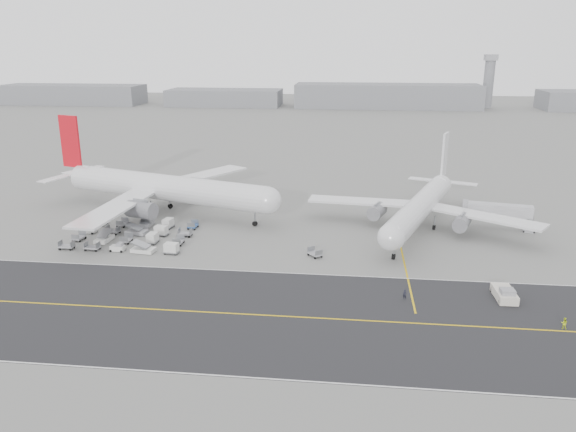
# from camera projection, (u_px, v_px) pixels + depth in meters

# --- Properties ---
(ground) EXTENTS (700.00, 700.00, 0.00)m
(ground) POSITION_uv_depth(u_px,v_px,m) (234.00, 266.00, 98.82)
(ground) COLOR gray
(ground) RESTS_ON ground
(taxiway) EXTENTS (220.00, 59.00, 0.03)m
(taxiway) POSITION_uv_depth(u_px,v_px,m) (242.00, 314.00, 81.20)
(taxiway) COLOR #27282A
(taxiway) RESTS_ON ground
(horizon_buildings) EXTENTS (520.00, 28.00, 28.00)m
(horizon_buildings) POSITION_uv_depth(u_px,v_px,m) (370.00, 107.00, 342.39)
(horizon_buildings) COLOR gray
(horizon_buildings) RESTS_ON ground
(control_tower) EXTENTS (7.00, 7.00, 31.25)m
(control_tower) POSITION_uv_depth(u_px,v_px,m) (489.00, 80.00, 334.73)
(control_tower) COLOR gray
(control_tower) RESTS_ON ground
(airliner_a) EXTENTS (58.88, 57.75, 21.03)m
(airliner_a) POSITION_uv_depth(u_px,v_px,m) (161.00, 187.00, 128.19)
(airliner_a) COLOR silver
(airliner_a) RESTS_ON ground
(airliner_b) EXTENTS (47.23, 48.10, 17.30)m
(airliner_b) POSITION_uv_depth(u_px,v_px,m) (421.00, 206.00, 117.49)
(airliner_b) COLOR silver
(airliner_b) RESTS_ON ground
(pushback_tug) EXTENTS (2.99, 7.67, 2.18)m
(pushback_tug) POSITION_uv_depth(u_px,v_px,m) (505.00, 294.00, 85.66)
(pushback_tug) COLOR beige
(pushback_tug) RESTS_ON ground
(jet_bridge) EXTENTS (14.95, 5.38, 5.57)m
(jet_bridge) POSITION_uv_depth(u_px,v_px,m) (498.00, 211.00, 117.40)
(jet_bridge) COLOR gray
(jet_bridge) RESTS_ON ground
(gse_cluster) EXTENTS (30.82, 25.53, 2.13)m
(gse_cluster) POSITION_uv_depth(u_px,v_px,m) (133.00, 238.00, 112.72)
(gse_cluster) COLOR #A0A0A5
(gse_cluster) RESTS_ON ground
(stray_dolly) EXTENTS (3.02, 3.14, 1.67)m
(stray_dolly) POSITION_uv_depth(u_px,v_px,m) (315.00, 257.00, 103.11)
(stray_dolly) COLOR silver
(stray_dolly) RESTS_ON ground
(ground_crew_a) EXTENTS (0.68, 0.55, 1.61)m
(ground_crew_a) POSITION_uv_depth(u_px,v_px,m) (405.00, 295.00, 85.61)
(ground_crew_a) COLOR black
(ground_crew_a) RESTS_ON ground
(ground_crew_b) EXTENTS (0.97, 0.86, 1.67)m
(ground_crew_b) POSITION_uv_depth(u_px,v_px,m) (564.00, 323.00, 76.83)
(ground_crew_b) COLOR #CBE21A
(ground_crew_b) RESTS_ON ground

